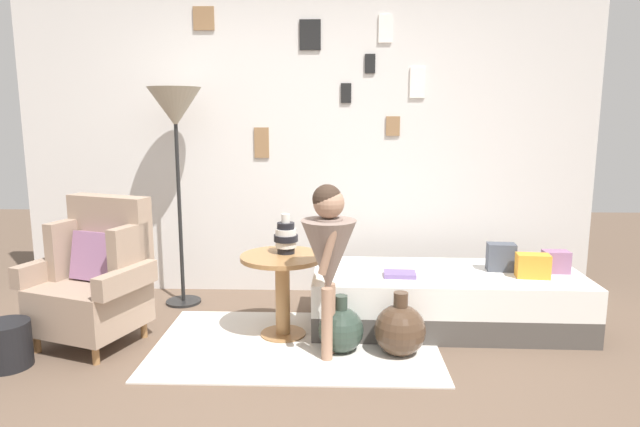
{
  "coord_description": "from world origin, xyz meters",
  "views": [
    {
      "loc": [
        0.27,
        -2.7,
        1.5
      ],
      "look_at": [
        0.15,
        0.95,
        0.85
      ],
      "focal_mm": 30.83,
      "sensor_mm": 36.0,
      "label": 1
    }
  ],
  "objects_px": {
    "book_on_daybed": "(400,274)",
    "demijohn_near": "(341,329)",
    "person_child": "(329,249)",
    "side_table": "(282,279)",
    "daybed": "(446,299)",
    "vase_striped": "(286,237)",
    "floor_lamp": "(175,116)",
    "demijohn_far": "(400,329)",
    "armchair": "(96,278)",
    "magazine_basket": "(7,345)"
  },
  "relations": [
    {
      "from": "side_table",
      "to": "demijohn_near",
      "type": "distance_m",
      "value": 0.54
    },
    {
      "from": "vase_striped",
      "to": "magazine_basket",
      "type": "relative_size",
      "value": 0.98
    },
    {
      "from": "demijohn_near",
      "to": "demijohn_far",
      "type": "height_order",
      "value": "demijohn_far"
    },
    {
      "from": "vase_striped",
      "to": "magazine_basket",
      "type": "xyz_separation_m",
      "value": [
        -1.64,
        -0.59,
        -0.55
      ]
    },
    {
      "from": "side_table",
      "to": "demijohn_near",
      "type": "height_order",
      "value": "side_table"
    },
    {
      "from": "armchair",
      "to": "book_on_daybed",
      "type": "xyz_separation_m",
      "value": [
        2.04,
        0.24,
        -0.02
      ]
    },
    {
      "from": "floor_lamp",
      "to": "magazine_basket",
      "type": "bearing_deg",
      "value": -121.91
    },
    {
      "from": "side_table",
      "to": "floor_lamp",
      "type": "bearing_deg",
      "value": 143.25
    },
    {
      "from": "armchair",
      "to": "demijohn_far",
      "type": "xyz_separation_m",
      "value": [
        2.0,
        -0.16,
        -0.27
      ]
    },
    {
      "from": "daybed",
      "to": "vase_striped",
      "type": "xyz_separation_m",
      "value": [
        -1.14,
        -0.18,
        0.49
      ]
    },
    {
      "from": "armchair",
      "to": "daybed",
      "type": "xyz_separation_m",
      "value": [
        2.39,
        0.36,
        -0.24
      ]
    },
    {
      "from": "daybed",
      "to": "floor_lamp",
      "type": "height_order",
      "value": "floor_lamp"
    },
    {
      "from": "book_on_daybed",
      "to": "person_child",
      "type": "bearing_deg",
      "value": -137.3
    },
    {
      "from": "demijohn_near",
      "to": "vase_striped",
      "type": "bearing_deg",
      "value": 140.95
    },
    {
      "from": "side_table",
      "to": "floor_lamp",
      "type": "relative_size",
      "value": 0.33
    },
    {
      "from": "side_table",
      "to": "demijohn_near",
      "type": "xyz_separation_m",
      "value": [
        0.4,
        -0.25,
        -0.26
      ]
    },
    {
      "from": "armchair",
      "to": "demijohn_near",
      "type": "xyz_separation_m",
      "value": [
        1.63,
        -0.13,
        -0.29
      ]
    },
    {
      "from": "armchair",
      "to": "side_table",
      "type": "distance_m",
      "value": 1.24
    },
    {
      "from": "armchair",
      "to": "magazine_basket",
      "type": "height_order",
      "value": "armchair"
    },
    {
      "from": "book_on_daybed",
      "to": "side_table",
      "type": "bearing_deg",
      "value": -171.95
    },
    {
      "from": "book_on_daybed",
      "to": "demijohn_near",
      "type": "height_order",
      "value": "book_on_daybed"
    },
    {
      "from": "person_child",
      "to": "demijohn_near",
      "type": "distance_m",
      "value": 0.56
    },
    {
      "from": "demijohn_far",
      "to": "magazine_basket",
      "type": "relative_size",
      "value": 1.47
    },
    {
      "from": "book_on_daybed",
      "to": "demijohn_near",
      "type": "xyz_separation_m",
      "value": [
        -0.41,
        -0.36,
        -0.26
      ]
    },
    {
      "from": "armchair",
      "to": "side_table",
      "type": "height_order",
      "value": "armchair"
    },
    {
      "from": "armchair",
      "to": "vase_striped",
      "type": "height_order",
      "value": "armchair"
    },
    {
      "from": "daybed",
      "to": "demijohn_far",
      "type": "height_order",
      "value": "demijohn_far"
    },
    {
      "from": "floor_lamp",
      "to": "book_on_daybed",
      "type": "xyz_separation_m",
      "value": [
        1.69,
        -0.54,
        -1.09
      ]
    },
    {
      "from": "floor_lamp",
      "to": "book_on_daybed",
      "type": "relative_size",
      "value": 7.81
    },
    {
      "from": "daybed",
      "to": "demijohn_far",
      "type": "distance_m",
      "value": 0.65
    },
    {
      "from": "floor_lamp",
      "to": "demijohn_far",
      "type": "xyz_separation_m",
      "value": [
        1.65,
        -0.94,
        -1.33
      ]
    },
    {
      "from": "armchair",
      "to": "demijohn_far",
      "type": "bearing_deg",
      "value": -4.54
    },
    {
      "from": "floor_lamp",
      "to": "demijohn_far",
      "type": "height_order",
      "value": "floor_lamp"
    },
    {
      "from": "armchair",
      "to": "magazine_basket",
      "type": "relative_size",
      "value": 3.46
    },
    {
      "from": "floor_lamp",
      "to": "armchair",
      "type": "bearing_deg",
      "value": -114.29
    },
    {
      "from": "book_on_daybed",
      "to": "demijohn_far",
      "type": "bearing_deg",
      "value": -95.23
    },
    {
      "from": "person_child",
      "to": "magazine_basket",
      "type": "distance_m",
      "value": 2.03
    },
    {
      "from": "book_on_daybed",
      "to": "armchair",
      "type": "bearing_deg",
      "value": -173.35
    },
    {
      "from": "daybed",
      "to": "vase_striped",
      "type": "height_order",
      "value": "vase_striped"
    },
    {
      "from": "armchair",
      "to": "side_table",
      "type": "bearing_deg",
      "value": 5.73
    },
    {
      "from": "demijohn_far",
      "to": "magazine_basket",
      "type": "xyz_separation_m",
      "value": [
        -2.39,
        -0.25,
        -0.03
      ]
    },
    {
      "from": "person_child",
      "to": "book_on_daybed",
      "type": "xyz_separation_m",
      "value": [
        0.49,
        0.45,
        -0.28
      ]
    },
    {
      "from": "demijohn_near",
      "to": "demijohn_far",
      "type": "bearing_deg",
      "value": -4.92
    },
    {
      "from": "side_table",
      "to": "person_child",
      "type": "distance_m",
      "value": 0.55
    },
    {
      "from": "side_table",
      "to": "demijohn_far",
      "type": "xyz_separation_m",
      "value": [
        0.77,
        -0.28,
        -0.24
      ]
    },
    {
      "from": "vase_striped",
      "to": "demijohn_near",
      "type": "height_order",
      "value": "vase_striped"
    },
    {
      "from": "daybed",
      "to": "book_on_daybed",
      "type": "relative_size",
      "value": 8.71
    },
    {
      "from": "vase_striped",
      "to": "book_on_daybed",
      "type": "relative_size",
      "value": 1.24
    },
    {
      "from": "side_table",
      "to": "demijohn_far",
      "type": "height_order",
      "value": "side_table"
    },
    {
      "from": "armchair",
      "to": "person_child",
      "type": "height_order",
      "value": "person_child"
    }
  ]
}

